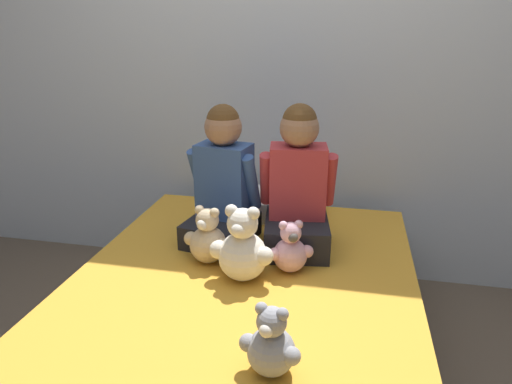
{
  "coord_description": "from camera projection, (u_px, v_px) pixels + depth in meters",
  "views": [
    {
      "loc": [
        0.38,
        -1.47,
        1.44
      ],
      "look_at": [
        0.0,
        0.37,
        0.76
      ],
      "focal_mm": 32.0,
      "sensor_mm": 36.0,
      "label": 1
    }
  ],
  "objects": [
    {
      "name": "pillow_at_headboard",
      "position": [
        272.0,
        205.0,
        2.46
      ],
      "size": [
        0.54,
        0.31,
        0.11
      ],
      "color": "white",
      "rests_on": "bed"
    },
    {
      "name": "teddy_bear_held_by_left_child",
      "position": [
        208.0,
        239.0,
        1.95
      ],
      "size": [
        0.21,
        0.16,
        0.25
      ],
      "rotation": [
        0.0,
        0.0,
        -0.23
      ],
      "color": "#D1B78E",
      "rests_on": "bed"
    },
    {
      "name": "child_on_right",
      "position": [
        298.0,
        189.0,
        2.04
      ],
      "size": [
        0.36,
        0.37,
        0.66
      ],
      "rotation": [
        0.0,
        0.0,
        0.14
      ],
      "color": "black",
      "rests_on": "bed"
    },
    {
      "name": "teddy_bear_at_foot_of_bed",
      "position": [
        271.0,
        345.0,
        1.32
      ],
      "size": [
        0.19,
        0.14,
        0.23
      ],
      "rotation": [
        0.0,
        0.0,
        -0.23
      ],
      "color": "#939399",
      "rests_on": "bed"
    },
    {
      "name": "bed",
      "position": [
        238.0,
        344.0,
        1.84
      ],
      "size": [
        1.4,
        1.95,
        0.48
      ],
      "color": "#997F60",
      "rests_on": "ground_plane"
    },
    {
      "name": "teddy_bear_between_children",
      "position": [
        242.0,
        249.0,
        1.81
      ],
      "size": [
        0.26,
        0.2,
        0.31
      ],
      "rotation": [
        0.0,
        0.0,
        -0.09
      ],
      "color": "silver",
      "rests_on": "bed"
    },
    {
      "name": "teddy_bear_held_by_right_child",
      "position": [
        290.0,
        250.0,
        1.88
      ],
      "size": [
        0.18,
        0.14,
        0.23
      ],
      "rotation": [
        0.0,
        0.0,
        0.38
      ],
      "color": "#DBA3B2",
      "rests_on": "bed"
    },
    {
      "name": "wall_behind_bed",
      "position": [
        284.0,
        63.0,
        2.52
      ],
      "size": [
        8.0,
        0.06,
        2.5
      ],
      "color": "silver",
      "rests_on": "ground_plane"
    },
    {
      "name": "child_on_left",
      "position": [
        223.0,
        183.0,
        2.1
      ],
      "size": [
        0.35,
        0.37,
        0.64
      ],
      "rotation": [
        0.0,
        0.0,
        -0.19
      ],
      "color": "black",
      "rests_on": "bed"
    }
  ]
}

